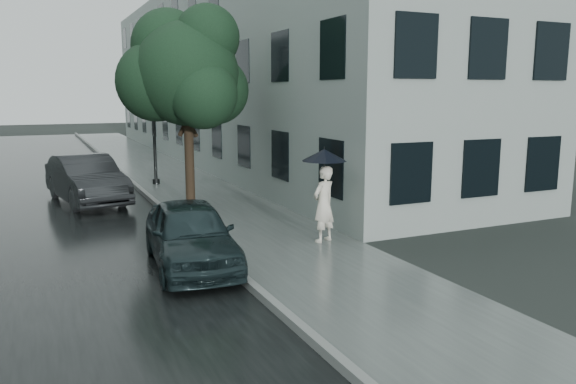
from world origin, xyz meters
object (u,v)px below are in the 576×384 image
car_near (191,234)px  street_tree (186,72)px  pedestrian (324,204)px  car_far (86,179)px  lamp_post (149,103)px

car_near → street_tree: bearing=80.6°
pedestrian → car_near: bearing=-13.5°
street_tree → car_near: bearing=-104.4°
street_tree → car_far: bearing=147.1°
pedestrian → lamp_post: size_ratio=0.33×
car_far → street_tree: bearing=-42.9°
street_tree → lamp_post: size_ratio=1.12×
car_far → pedestrian: bearing=-67.8°
lamp_post → street_tree: bearing=-82.4°
lamp_post → car_near: 11.31m
street_tree → car_near: size_ratio=1.55×
car_near → car_far: bearing=104.2°
pedestrian → car_far: pedestrian is taller
lamp_post → car_far: 4.58m
pedestrian → car_far: (-4.69, 7.47, -0.15)m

